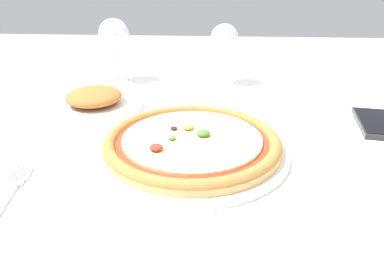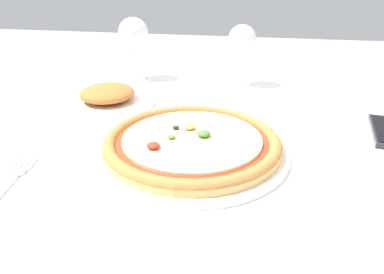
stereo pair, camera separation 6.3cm
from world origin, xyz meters
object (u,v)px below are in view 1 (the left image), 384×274
at_px(pizza_plate, 192,144).
at_px(wine_glass_far_right, 224,40).
at_px(cell_phone, 377,123).
at_px(dining_table, 291,182).
at_px(fork, 8,194).
at_px(side_plate, 94,101).
at_px(wine_glass_far_left, 114,36).

bearing_deg(pizza_plate, wine_glass_far_right, 81.52).
bearing_deg(pizza_plate, cell_phone, 20.61).
distance_m(dining_table, pizza_plate, 0.22).
xyz_separation_m(pizza_plate, wine_glass_far_right, (0.06, 0.40, 0.09)).
distance_m(fork, cell_phone, 0.67).
height_order(cell_phone, side_plate, side_plate).
bearing_deg(dining_table, fork, -155.57).
relative_size(wine_glass_far_right, side_plate, 0.73).
bearing_deg(wine_glass_far_right, cell_phone, -41.36).
distance_m(pizza_plate, cell_phone, 0.38).
relative_size(pizza_plate, cell_phone, 2.15).
xyz_separation_m(dining_table, wine_glass_far_right, (-0.13, 0.34, 0.20)).
bearing_deg(cell_phone, side_plate, 173.83).
xyz_separation_m(fork, side_plate, (0.02, 0.34, 0.01)).
bearing_deg(side_plate, wine_glass_far_left, 89.57).
bearing_deg(dining_table, side_plate, 161.07).
distance_m(dining_table, side_plate, 0.45).
bearing_deg(cell_phone, pizza_plate, -159.39).
bearing_deg(side_plate, cell_phone, -6.17).
distance_m(pizza_plate, side_plate, 0.30).
bearing_deg(pizza_plate, wine_glass_far_left, 119.07).
bearing_deg(cell_phone, wine_glass_far_right, 138.64).
xyz_separation_m(dining_table, side_plate, (-0.41, 0.14, 0.10)).
relative_size(fork, side_plate, 0.81).
xyz_separation_m(cell_phone, side_plate, (-0.59, 0.06, 0.01)).
relative_size(wine_glass_far_left, side_plate, 0.77).
xyz_separation_m(fork, wine_glass_far_right, (0.31, 0.54, 0.11)).
relative_size(fork, wine_glass_far_left, 1.04).
bearing_deg(fork, wine_glass_far_right, 60.21).
relative_size(dining_table, fork, 7.20).
height_order(pizza_plate, cell_phone, pizza_plate).
bearing_deg(wine_glass_far_right, dining_table, -69.51).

